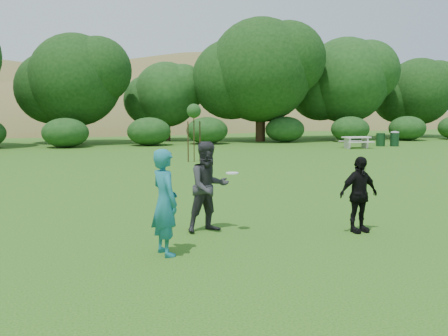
# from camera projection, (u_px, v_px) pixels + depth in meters

# --- Properties ---
(ground) EXTENTS (120.00, 120.00, 0.00)m
(ground) POSITION_uv_depth(u_px,v_px,m) (263.00, 238.00, 10.21)
(ground) COLOR #19470C
(ground) RESTS_ON ground
(player_teal) EXTENTS (0.64, 0.80, 1.93)m
(player_teal) POSITION_uv_depth(u_px,v_px,m) (165.00, 202.00, 8.97)
(player_teal) COLOR #1B6C7B
(player_teal) RESTS_ON ground
(player_grey) EXTENTS (1.09, 0.94, 1.95)m
(player_grey) POSITION_uv_depth(u_px,v_px,m) (209.00, 187.00, 10.67)
(player_grey) COLOR #2A2A2D
(player_grey) RESTS_ON ground
(player_black) EXTENTS (1.01, 0.55, 1.63)m
(player_black) POSITION_uv_depth(u_px,v_px,m) (359.00, 194.00, 10.63)
(player_black) COLOR black
(player_black) RESTS_ON ground
(trash_can_near) EXTENTS (0.60, 0.60, 0.90)m
(trash_can_near) POSITION_uv_depth(u_px,v_px,m) (381.00, 140.00, 34.58)
(trash_can_near) COLOR #13361A
(trash_can_near) RESTS_ON ground
(frisbee) EXTENTS (0.27, 0.27, 0.03)m
(frisbee) POSITION_uv_depth(u_px,v_px,m) (232.00, 173.00, 10.51)
(frisbee) COLOR white
(frisbee) RESTS_ON ground
(sapling) EXTENTS (0.70, 0.70, 2.85)m
(sapling) POSITION_uv_depth(u_px,v_px,m) (194.00, 113.00, 24.36)
(sapling) COLOR #3B2617
(sapling) RESTS_ON ground
(picnic_table) EXTENTS (1.80, 1.48, 0.76)m
(picnic_table) POSITION_uv_depth(u_px,v_px,m) (356.00, 140.00, 32.75)
(picnic_table) COLOR beige
(picnic_table) RESTS_ON ground
(trash_can_lidded) EXTENTS (0.60, 0.60, 1.05)m
(trash_can_lidded) POSITION_uv_depth(u_px,v_px,m) (395.00, 138.00, 34.47)
(trash_can_lidded) COLOR #12331A
(trash_can_lidded) RESTS_ON ground
(hillside) EXTENTS (150.00, 72.00, 52.00)m
(hillside) POSITION_uv_depth(u_px,v_px,m) (106.00, 203.00, 76.93)
(hillside) COLOR olive
(hillside) RESTS_ON ground
(tree_row) EXTENTS (53.92, 10.38, 9.62)m
(tree_row) POSITION_uv_depth(u_px,v_px,m) (174.00, 78.00, 37.90)
(tree_row) COLOR #3A2616
(tree_row) RESTS_ON ground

